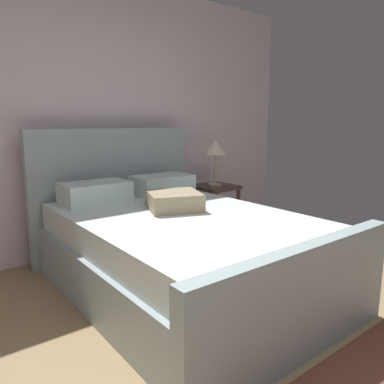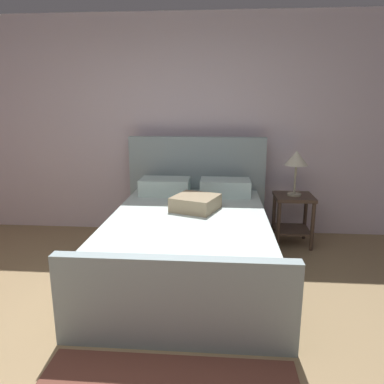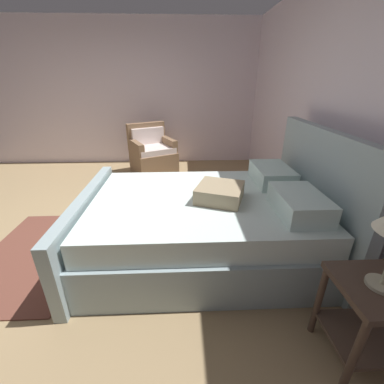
% 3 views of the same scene
% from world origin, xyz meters
% --- Properties ---
extents(ground_plane, '(5.60, 5.51, 0.02)m').
position_xyz_m(ground_plane, '(0.00, 0.00, -0.01)').
color(ground_plane, '#9C8159').
extents(wall_back, '(5.72, 0.12, 2.69)m').
position_xyz_m(wall_back, '(0.00, 2.82, 1.35)').
color(wall_back, silver).
rests_on(wall_back, ground).
extents(bed, '(1.66, 2.32, 1.25)m').
position_xyz_m(bed, '(0.38, 1.52, 0.35)').
color(bed, '#94A8AC').
rests_on(bed, ground).
extents(nightstand_right, '(0.44, 0.44, 0.60)m').
position_xyz_m(nightstand_right, '(1.53, 2.36, 0.40)').
color(nightstand_right, '#49362B').
rests_on(nightstand_right, ground).
extents(table_lamp_right, '(0.26, 0.26, 0.52)m').
position_xyz_m(table_lamp_right, '(1.53, 2.36, 1.01)').
color(table_lamp_right, '#B7B293').
rests_on(table_lamp_right, nightstand_right).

